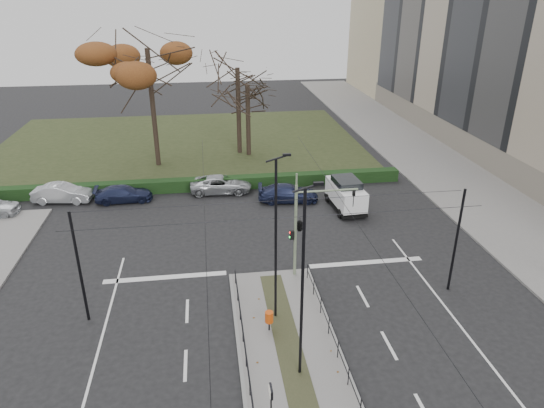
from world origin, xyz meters
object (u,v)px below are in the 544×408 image
Objects in this scene: streetlamp_median_far at (276,240)px; bare_tree_center at (238,74)px; traffic_light at (301,224)px; info_panel at (271,396)px; parked_car_fourth at (221,184)px; rust_tree at (147,48)px; parked_car_fifth at (288,193)px; litter_bin at (269,317)px; streetlamp_median_near at (303,285)px; parked_car_second at (62,193)px; white_van at (346,193)px; bare_tree_near at (248,90)px; parked_car_third at (124,194)px.

streetlamp_median_far is 0.77× the size of bare_tree_center.
traffic_light is 2.90× the size of info_panel.
parked_car_fourth is (-0.82, 23.73, -0.95)m from info_panel.
rust_tree is (-5.55, 7.38, 9.91)m from parked_car_fourth.
info_panel is 0.39× the size of parked_car_fourth.
parked_car_fifth is at bearing 83.92° from traffic_light.
litter_bin is 4.86m from streetlamp_median_near.
streetlamp_median_far is at bearing -132.97° from parked_car_second.
white_van is (5.19, 8.79, -2.12)m from traffic_light.
streetlamp_median_near reaches higher than parked_car_fifth.
bare_tree_near is (0.85, -0.77, -1.37)m from bare_tree_center.
litter_bin is at bearing -171.92° from parked_car_fourth.
white_van is at bearing 59.45° from traffic_light.
parked_car_fifth is (3.11, 14.50, -3.81)m from streetlamp_median_far.
parked_car_fourth is at bearing 96.67° from streetlamp_median_far.
streetlamp_median_near is 1.77× the size of parked_car_fourth.
litter_bin is 0.11× the size of bare_tree_near.
rust_tree reaches higher than parked_car_second.
parked_car_fourth is (-2.45, 21.13, -3.91)m from streetlamp_median_near.
streetlamp_median_near reaches higher than litter_bin.
bare_tree_near is (8.72, 1.92, -4.14)m from rust_tree.
litter_bin is at bearing -135.64° from parked_car_second.
litter_bin is 0.23× the size of white_van.
white_van is (7.15, 12.51, -3.24)m from streetlamp_median_far.
white_van reaches higher than info_panel.
parked_car_fifth is at bearing 81.85° from streetlamp_median_near.
parked_car_second is at bearing -148.22° from bare_tree_near.
bare_tree_center is at bearing 18.10° from parked_car_fifth.
rust_tree is at bearing -34.73° from parked_car_second.
white_van is 21.13m from rust_tree.
traffic_light is at bearing -160.16° from parked_car_fourth.
bare_tree_center reaches higher than traffic_light.
info_panel is at bearing -174.70° from parked_car_fourth.
parked_car_fourth is 5.72m from parked_car_fifth.
streetlamp_median_far is 1.72× the size of parked_car_fourth.
info_panel is 0.14× the size of rust_tree.
white_van is (7.64, 13.57, 0.37)m from litter_bin.
bare_tree_near is (2.35, 33.03, 4.82)m from info_panel.
parked_car_third is at bearing 167.36° from white_van.
info_panel is at bearing -100.00° from streetlamp_median_far.
bare_tree_near reaches higher than info_panel.
parked_car_fifth is at bearing 77.88° from streetlamp_median_far.
rust_tree reaches higher than litter_bin.
bare_tree_near is 13.36m from parked_car_fifth.
info_panel is at bearing -106.84° from traffic_light.
parked_car_second is 0.97× the size of white_van.
traffic_light is 14.19m from parked_car_fourth.
white_van is 0.33× the size of rust_tree.
bare_tree_center reaches higher than info_panel.
info_panel reaches higher than parked_car_fourth.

